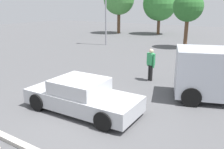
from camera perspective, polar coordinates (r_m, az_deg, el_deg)
ground_plane at (r=8.69m, az=-6.24°, el=-9.44°), size 80.00×80.00×0.00m
sedan_foreground at (r=8.79m, az=-7.26°, el=-5.20°), size 4.35×1.97×1.20m
pedestrian at (r=12.26m, az=9.29°, el=3.00°), size 0.50×0.41×1.65m
parking_curb at (r=7.12m, az=-19.87°, el=-16.09°), size 8.70×0.20×0.12m
tree_back_left at (r=32.74m, az=11.35°, el=16.24°), size 4.33×4.33×6.07m
tree_back_right at (r=22.49m, az=17.78°, el=15.14°), size 2.61×2.61×4.93m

